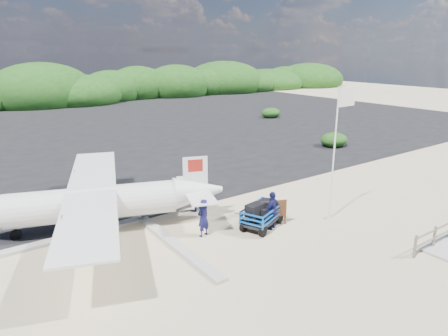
# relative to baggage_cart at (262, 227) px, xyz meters

# --- Properties ---
(ground) EXTENTS (160.00, 160.00, 0.00)m
(ground) POSITION_rel_baggage_cart_xyz_m (0.14, -0.90, 0.00)
(ground) COLOR beige
(asphalt_apron) EXTENTS (90.00, 50.00, 0.04)m
(asphalt_apron) POSITION_rel_baggage_cart_xyz_m (0.14, 29.10, 0.00)
(asphalt_apron) COLOR #B2B2B2
(asphalt_apron) RESTS_ON ground
(lagoon) EXTENTS (9.00, 7.00, 0.40)m
(lagoon) POSITION_rel_baggage_cart_xyz_m (-8.86, 0.60, 0.00)
(lagoon) COLOR #B2B2B2
(lagoon) RESTS_ON ground
(vegetation_band) EXTENTS (124.00, 8.00, 4.40)m
(vegetation_band) POSITION_rel_baggage_cart_xyz_m (0.14, 54.10, 0.00)
(vegetation_band) COLOR #B2B2B2
(vegetation_band) RESTS_ON ground
(baggage_cart) EXTENTS (2.90, 2.31, 1.27)m
(baggage_cart) POSITION_rel_baggage_cart_xyz_m (0.00, 0.00, 0.00)
(baggage_cart) COLOR #0B50B2
(baggage_cart) RESTS_ON ground
(flagpole) EXTENTS (1.35, 0.63, 6.62)m
(flagpole) POSITION_rel_baggage_cart_xyz_m (3.36, -1.25, 0.00)
(flagpole) COLOR white
(flagpole) RESTS_ON ground
(signboard) EXTENTS (1.54, 0.68, 1.30)m
(signboard) POSITION_rel_baggage_cart_xyz_m (0.48, -0.15, 0.00)
(signboard) COLOR brown
(signboard) RESTS_ON ground
(crew_a) EXTENTS (0.74, 0.58, 1.79)m
(crew_a) POSITION_rel_baggage_cart_xyz_m (-2.83, 0.83, 0.89)
(crew_a) COLOR #14164D
(crew_a) RESTS_ON ground
(crew_b) EXTENTS (1.00, 0.84, 1.83)m
(crew_b) POSITION_rel_baggage_cart_xyz_m (-1.58, 3.65, 0.91)
(crew_b) COLOR #14164D
(crew_b) RESTS_ON ground
(crew_c) EXTENTS (1.18, 0.82, 1.87)m
(crew_c) POSITION_rel_baggage_cart_xyz_m (0.26, -0.40, 0.93)
(crew_c) COLOR #14164D
(crew_c) RESTS_ON ground
(aircraft_large) EXTENTS (17.77, 17.77, 4.17)m
(aircraft_large) POSITION_rel_baggage_cart_xyz_m (11.36, 21.29, 0.00)
(aircraft_large) COLOR #B2B2B2
(aircraft_large) RESTS_ON ground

